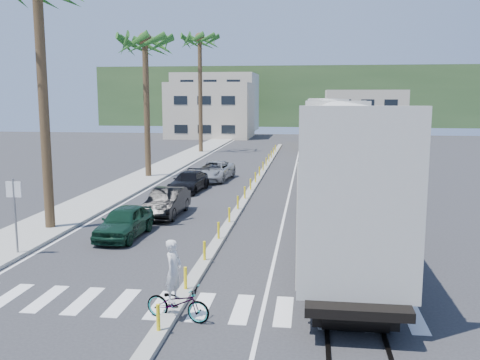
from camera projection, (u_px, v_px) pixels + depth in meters
name	position (u px, v px, depth m)	size (l,w,h in m)	color
ground	(193.00, 282.00, 17.60)	(140.00, 140.00, 0.00)	#28282B
sidewalk	(157.00, 171.00, 43.17)	(3.00, 90.00, 0.15)	gray
rails	(325.00, 170.00, 44.36)	(1.56, 100.00, 0.06)	black
median	(255.00, 183.00, 37.13)	(0.45, 60.00, 0.85)	gray
crosswalk	(178.00, 306.00, 15.64)	(14.00, 2.20, 0.01)	silver
lane_markings	(235.00, 173.00, 42.36)	(9.42, 90.00, 0.01)	silver
freight_train	(328.00, 139.00, 39.53)	(3.00, 60.94, 5.85)	beige
palm_trees	(150.00, 31.00, 39.20)	(3.50, 37.20, 13.75)	brown
street_sign	(15.00, 206.00, 20.20)	(0.60, 0.08, 3.00)	slate
buildings	(249.00, 107.00, 87.92)	(38.00, 27.00, 10.00)	beige
hillside	(294.00, 96.00, 114.59)	(80.00, 20.00, 12.00)	#385628
car_lead	(124.00, 222.00, 23.14)	(1.77, 4.09, 1.37)	#0F2F20
car_second	(167.00, 202.00, 27.29)	(1.57, 4.28, 1.40)	black
car_third	(189.00, 182.00, 34.28)	(2.23, 4.56, 1.28)	black
car_rear	(213.00, 171.00, 38.88)	(2.78, 5.22, 1.40)	#A8AAAD
cyclist	(177.00, 295.00, 14.56)	(1.44, 2.14, 2.26)	#9EA0A5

